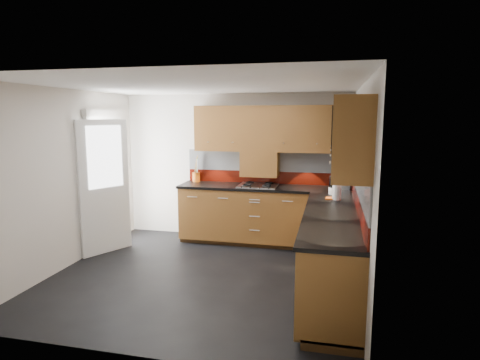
% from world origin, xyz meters
% --- Properties ---
extents(room, '(4.00, 3.80, 2.64)m').
position_xyz_m(room, '(0.00, 0.00, 1.50)').
color(room, black).
extents(base_cabinets, '(2.70, 3.20, 0.95)m').
position_xyz_m(base_cabinets, '(1.07, 0.72, 0.44)').
color(base_cabinets, brown).
rests_on(base_cabinets, room).
extents(countertop, '(2.72, 3.22, 0.04)m').
position_xyz_m(countertop, '(1.05, 0.70, 0.92)').
color(countertop, black).
rests_on(countertop, base_cabinets).
extents(backsplash, '(2.70, 3.20, 0.54)m').
position_xyz_m(backsplash, '(1.28, 0.93, 1.21)').
color(backsplash, maroon).
rests_on(backsplash, countertop).
extents(upper_cabinets, '(2.50, 3.20, 0.72)m').
position_xyz_m(upper_cabinets, '(1.23, 0.78, 1.84)').
color(upper_cabinets, brown).
rests_on(upper_cabinets, room).
extents(extractor_hood, '(0.60, 0.33, 0.40)m').
position_xyz_m(extractor_hood, '(0.45, 1.64, 1.28)').
color(extractor_hood, brown).
rests_on(extractor_hood, room).
extents(glass_cabinet, '(0.32, 0.80, 0.66)m').
position_xyz_m(glass_cabinet, '(1.71, 1.07, 1.87)').
color(glass_cabinet, black).
rests_on(glass_cabinet, room).
extents(back_door, '(0.42, 1.19, 2.04)m').
position_xyz_m(back_door, '(-1.78, 0.75, 1.03)').
color(back_door, white).
rests_on(back_door, room).
extents(gas_hob, '(0.61, 0.53, 0.05)m').
position_xyz_m(gas_hob, '(0.45, 1.47, 0.96)').
color(gas_hob, silver).
rests_on(gas_hob, countertop).
extents(utensil_pot, '(0.13, 0.13, 0.45)m').
position_xyz_m(utensil_pot, '(-0.65, 1.68, 1.04)').
color(utensil_pot, '#D15E13').
rests_on(utensil_pot, countertop).
extents(toaster, '(0.33, 0.26, 0.21)m').
position_xyz_m(toaster, '(1.75, 1.57, 1.04)').
color(toaster, silver).
rests_on(toaster, countertop).
extents(food_processor, '(0.18, 0.18, 0.29)m').
position_xyz_m(food_processor, '(1.63, 1.08, 1.07)').
color(food_processor, white).
rests_on(food_processor, countertop).
extents(paper_towel, '(0.15, 0.15, 0.24)m').
position_xyz_m(paper_towel, '(1.65, 0.68, 1.06)').
color(paper_towel, white).
rests_on(paper_towel, countertop).
extents(orange_cloth, '(0.16, 0.14, 0.02)m').
position_xyz_m(orange_cloth, '(1.59, 0.72, 0.95)').
color(orange_cloth, orange).
rests_on(orange_cloth, countertop).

